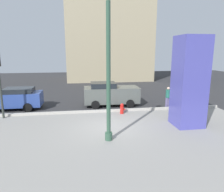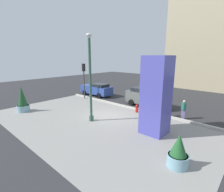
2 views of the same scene
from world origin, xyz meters
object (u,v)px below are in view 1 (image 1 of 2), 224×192
Objects in this scene: fire_hydrant at (122,109)px; car_curb_west at (11,99)px; lamp_post at (108,73)px; car_curb_east at (110,94)px; art_pillar_blue at (189,82)px; pedestrian_by_curb at (168,96)px.

car_curb_west reaches higher than fire_hydrant.
lamp_post is at bearing -109.61° from fire_hydrant.
fire_hydrant is 0.16× the size of car_curb_west.
lamp_post is 1.47× the size of car_curb_west.
car_curb_east reaches higher than car_curb_west.
lamp_post is 1.54× the size of car_curb_east.
art_pillar_blue is at bearing -40.48° from fire_hydrant.
car_curb_east is 7.59m from car_curb_west.
car_curb_east is at bearing 81.04° from lamp_post.
art_pillar_blue is 4.33m from pedestrian_by_curb.
fire_hydrant is 0.17× the size of car_curb_east.
art_pillar_blue is 6.75m from car_curb_east.
art_pillar_blue is at bearing -54.60° from car_curb_east.
lamp_post is 9.04× the size of fire_hydrant.
art_pillar_blue is (4.87, 1.44, -0.71)m from lamp_post.
car_curb_east is at bearing 100.43° from fire_hydrant.
art_pillar_blue is 1.12× the size of car_curb_west.
car_curb_east is at bearing 0.95° from car_curb_west.
lamp_post reaches higher than art_pillar_blue.
fire_hydrant is 4.05m from pedestrian_by_curb.
pedestrian_by_curb is at bearing 15.96° from fire_hydrant.
lamp_post is 1.31× the size of art_pillar_blue.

